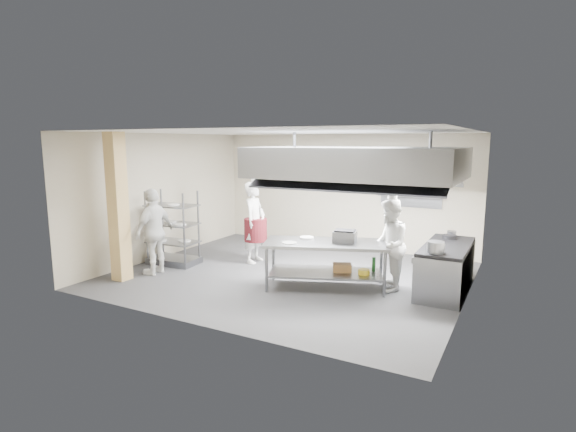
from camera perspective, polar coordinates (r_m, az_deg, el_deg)
The scene contains 23 objects.
floor at distance 9.64m, azimuth 0.21°, elevation -7.50°, with size 7.00×7.00×0.00m, color #272729.
ceiling at distance 9.22m, azimuth 0.23°, elevation 10.63°, with size 7.00×7.00×0.00m, color silver.
wall_back at distance 12.02m, azimuth 6.97°, elevation 3.13°, with size 7.00×7.00×0.00m, color #B3A78E.
wall_left at distance 11.37m, azimuth -15.56°, elevation 2.49°, with size 6.00×6.00×0.00m, color #B3A78E.
wall_right at distance 8.28m, azimuth 22.11°, elevation -0.37°, with size 6.00×6.00×0.00m, color #B3A78E.
column at distance 9.64m, azimuth -20.77°, elevation 1.02°, with size 0.30×0.30×3.00m, color tan.
exhaust_hood at distance 9.07m, azimuth 8.75°, elevation 6.74°, with size 4.00×2.50×0.60m, color gray.
hood_strip_a at distance 9.43m, azimuth 3.52°, elevation 4.99°, with size 1.60×0.12×0.04m, color white.
hood_strip_b at distance 8.83m, azimuth 14.22°, elevation 4.41°, with size 1.60×0.12×0.04m, color white.
wall_shelf at distance 11.34m, azimuth 15.18°, elevation 2.49°, with size 1.50×0.28×0.04m, color gray.
island at distance 8.75m, azimuth 4.80°, elevation -6.20°, with size 2.34×0.97×0.91m, color gray, non-canonical shape.
island_worktop at distance 8.65m, azimuth 4.84°, elevation -3.49°, with size 2.34×0.97×0.06m, color gray.
island_undershelf at distance 8.79m, azimuth 4.79°, elevation -7.18°, with size 2.15×0.88×0.04m, color slate.
pass_rack at distance 10.65m, azimuth -14.44°, elevation -1.45°, with size 1.13×0.66×1.70m, color slate, non-canonical shape.
cooking_range at distance 9.05m, azimuth 19.39°, elevation -6.42°, with size 0.80×2.00×0.84m, color slate.
range_top at distance 8.94m, azimuth 19.55°, elevation -3.65°, with size 0.78×1.96×0.06m, color black.
chef_head at distance 10.48m, azimuth -4.26°, elevation -0.82°, with size 0.69×0.45×1.89m, color white.
chef_line at distance 8.71m, azimuth 12.70°, elevation -3.60°, with size 0.85×0.67×1.76m, color white.
chef_plating at distance 9.96m, azimuth -16.60°, elevation -1.89°, with size 1.08×0.45×1.84m, color silver.
griddle at distance 8.67m, azimuth 7.23°, elevation -2.60°, with size 0.42×0.33×0.21m, color slate.
wicker_basket at distance 8.81m, azimuth 6.89°, elevation -6.52°, with size 0.35×0.24×0.15m, color olive.
stockpot at distance 8.21m, azimuth 18.22°, elevation -3.77°, with size 0.29×0.29×0.20m, color gray.
plate_stack at distance 10.71m, azimuth -14.37°, elevation -3.05°, with size 0.28×0.28×0.05m, color white.
Camera 1 is at (4.34, -8.13, 2.82)m, focal length 28.00 mm.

